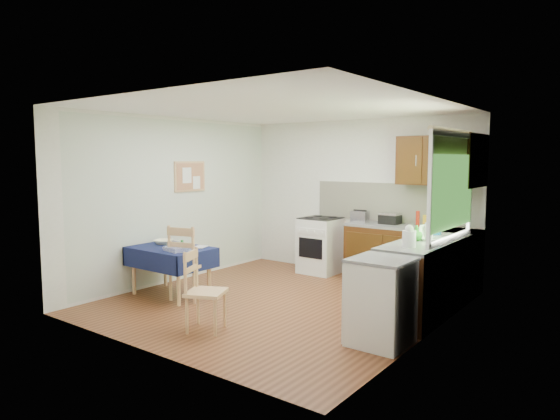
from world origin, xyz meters
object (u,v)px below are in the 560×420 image
Objects in this scene: chair_far at (187,260)px; dish_rack at (426,237)px; toaster at (360,216)px; sandwich_press at (390,218)px; chair_near at (202,288)px; dining_table at (171,255)px; kettle at (409,237)px.

dish_rack is (2.70, 1.41, 0.39)m from chair_far.
dish_rack is at bearing -32.79° from toaster.
chair_near is at bearing -83.43° from sandwich_press.
chair_near is at bearing -51.80° from dining_table.
sandwich_press is at bearing -140.06° from chair_far.
dining_table is 1.10× the size of chair_far.
sandwich_press is 0.73× the size of dish_rack.
dish_rack is at bearing 95.03° from kettle.
sandwich_press reaches higher than dining_table.
kettle is at bearing -74.75° from chair_near.
toaster is at bearing -133.53° from chair_far.
chair_near is at bearing -127.17° from dish_rack.
chair_far is (0.34, -0.01, -0.03)m from dining_table.
kettle is at bearing -10.04° from dining_table.
kettle is at bearing -46.48° from toaster.
dining_table is 3.22m from kettle.
dining_table is at bearing -17.14° from chair_far.
chair_near is at bearing -93.82° from toaster.
chair_near is 2.29× the size of dish_rack.
sandwich_press is at bearing 14.58° from toaster.
chair_far is 4.01× the size of kettle.
toaster is at bearing -147.34° from sandwich_press.
sandwich_press is at bearing 120.33° from kettle.
toaster is at bearing 146.97° from dish_rack.
kettle reaches higher than dining_table.
dining_table is 3.92× the size of sandwich_press.
dish_rack is at bearing -28.50° from sandwich_press.
chair_far is 1.24m from chair_near.
dish_rack reaches higher than chair_near.
toaster is 0.90× the size of sandwich_press.
sandwich_press is at bearing 26.34° from dining_table.
dining_table is 3.37m from dish_rack.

